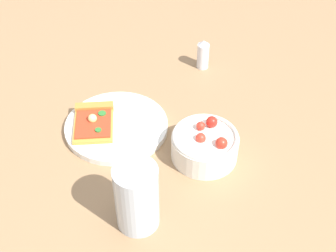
% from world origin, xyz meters
% --- Properties ---
extents(ground_plane, '(2.40, 2.40, 0.00)m').
position_xyz_m(ground_plane, '(0.00, 0.00, 0.00)').
color(ground_plane, '#93704C').
rests_on(ground_plane, ground).
extents(plate, '(0.22, 0.22, 0.01)m').
position_xyz_m(plate, '(0.03, -0.02, 0.01)').
color(plate, white).
rests_on(plate, ground_plane).
extents(pizza_slice_main, '(0.14, 0.15, 0.03)m').
position_xyz_m(pizza_slice_main, '(0.07, 0.00, 0.02)').
color(pizza_slice_main, gold).
rests_on(pizza_slice_main, plate).
extents(salad_bowl, '(0.14, 0.14, 0.07)m').
position_xyz_m(salad_bowl, '(-0.17, -0.06, 0.03)').
color(salad_bowl, white).
rests_on(salad_bowl, ground_plane).
extents(soda_glass, '(0.08, 0.08, 0.14)m').
position_xyz_m(soda_glass, '(-0.16, 0.15, 0.06)').
color(soda_glass, silver).
rests_on(soda_glass, ground_plane).
extents(pepper_shaker, '(0.03, 0.03, 0.08)m').
position_xyz_m(pepper_shaker, '(-0.00, -0.33, 0.04)').
color(pepper_shaker, silver).
rests_on(pepper_shaker, ground_plane).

